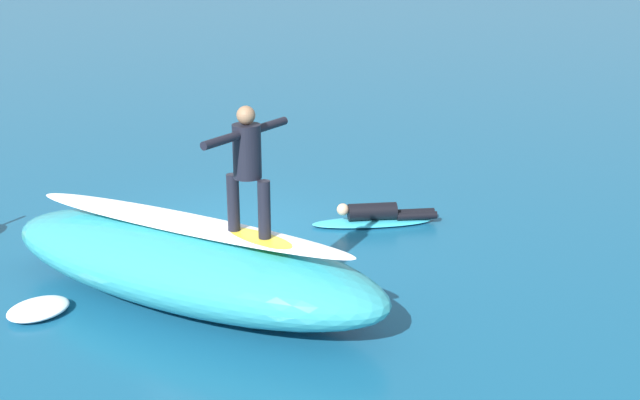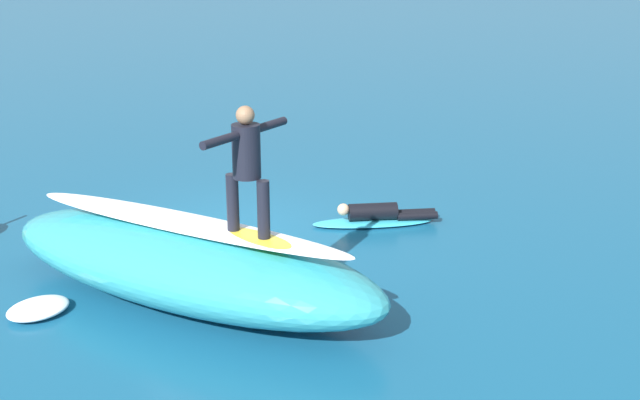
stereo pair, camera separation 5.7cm
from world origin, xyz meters
TOP-DOWN VIEW (x-y plane):
  - ground_plane at (0.00, 0.00)m, footprint 120.00×120.00m
  - wave_crest at (-0.21, 2.64)m, footprint 6.49×3.84m
  - wave_foam_lip at (-0.21, 2.64)m, footprint 5.20×2.32m
  - surfboard_riding at (-1.21, 2.98)m, footprint 2.00×1.25m
  - surfer_riding at (-1.21, 2.98)m, footprint 0.73×1.52m
  - surfboard_paddling at (-2.35, -0.91)m, footprint 2.21×1.20m
  - surfer_paddling at (-2.48, -0.95)m, footprint 1.74×0.79m
  - foam_patch_near at (1.18, 1.72)m, footprint 0.91×0.91m
  - foam_patch_mid at (1.65, 3.46)m, footprint 1.02×1.09m

SIDE VIEW (x-z plane):
  - ground_plane at x=0.00m, z-range 0.00..0.00m
  - surfboard_paddling at x=-2.35m, z-range 0.00..0.09m
  - foam_patch_near at x=1.18m, z-range 0.00..0.16m
  - foam_patch_mid at x=1.65m, z-range 0.00..0.17m
  - surfer_paddling at x=-2.48m, z-range 0.07..0.39m
  - wave_crest at x=-0.21m, z-range 0.00..1.12m
  - wave_foam_lip at x=-0.21m, z-range 1.12..1.20m
  - surfboard_riding at x=-1.21m, z-range 1.12..1.20m
  - surfer_riding at x=-1.21m, z-range 1.34..3.04m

